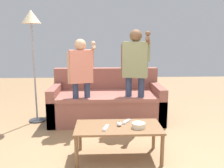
# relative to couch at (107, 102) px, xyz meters

# --- Properties ---
(ground_plane) EXTENTS (12.00, 12.00, 0.00)m
(ground_plane) POSITION_rel_couch_xyz_m (-0.07, -1.44, -0.30)
(ground_plane) COLOR #93704C
(couch) EXTENTS (1.92, 0.96, 0.88)m
(couch) POSITION_rel_couch_xyz_m (0.00, 0.00, 0.00)
(couch) COLOR brown
(couch) RESTS_ON ground
(coffee_table) EXTENTS (1.03, 0.51, 0.40)m
(coffee_table) POSITION_rel_couch_xyz_m (0.11, -1.43, 0.05)
(coffee_table) COLOR brown
(coffee_table) RESTS_ON ground
(snack_bowl) EXTENTS (0.16, 0.16, 0.06)m
(snack_bowl) POSITION_rel_couch_xyz_m (0.34, -1.50, 0.13)
(snack_bowl) COLOR beige
(snack_bowl) RESTS_ON coffee_table
(game_remote_nunchuk) EXTENTS (0.06, 0.09, 0.05)m
(game_remote_nunchuk) POSITION_rel_couch_xyz_m (0.12, -1.42, 0.12)
(game_remote_nunchuk) COLOR white
(game_remote_nunchuk) RESTS_ON coffee_table
(floor_lamp) EXTENTS (0.31, 0.31, 1.88)m
(floor_lamp) POSITION_rel_couch_xyz_m (-1.22, -0.06, 1.31)
(floor_lamp) COLOR #2D2D33
(floor_lamp) RESTS_ON ground
(player_left) EXTENTS (0.45, 0.27, 1.42)m
(player_left) POSITION_rel_couch_xyz_m (-0.41, -0.39, 0.59)
(player_left) COLOR #2D3856
(player_left) RESTS_ON ground
(player_right) EXTENTS (0.46, 0.39, 1.56)m
(player_right) POSITION_rel_couch_xyz_m (0.45, -0.36, 0.68)
(player_right) COLOR #2D3856
(player_right) RESTS_ON ground
(game_remote_wand_near) EXTENTS (0.08, 0.15, 0.03)m
(game_remote_wand_near) POSITION_rel_couch_xyz_m (-0.04, -1.52, 0.11)
(game_remote_wand_near) COLOR white
(game_remote_wand_near) RESTS_ON coffee_table
(game_remote_wand_far) EXTENTS (0.11, 0.14, 0.03)m
(game_remote_wand_far) POSITION_rel_couch_xyz_m (0.22, -1.33, 0.11)
(game_remote_wand_far) COLOR white
(game_remote_wand_far) RESTS_ON coffee_table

